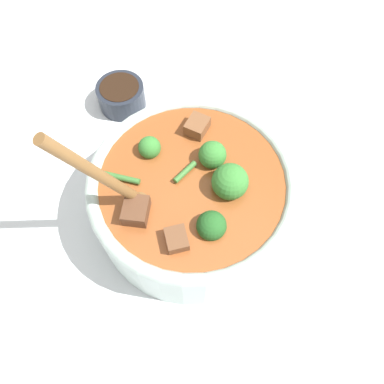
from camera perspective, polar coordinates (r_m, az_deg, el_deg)
ground_plane at (r=0.53m, az=-0.00°, el=-3.17°), size 4.00×4.00×0.00m
stew_bowl at (r=0.48m, az=-0.00°, el=-0.36°), size 0.26×0.26×0.25m
condiment_bowl at (r=0.63m, az=-10.76°, el=14.35°), size 0.08×0.08×0.04m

